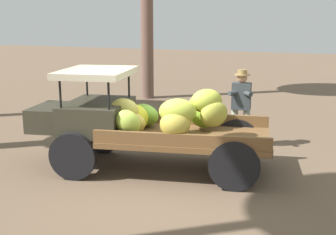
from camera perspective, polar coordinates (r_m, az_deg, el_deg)
The scene contains 3 objects.
ground_plane at distance 8.14m, azimuth -1.68°, elevation -7.19°, with size 60.00×60.00×0.00m, color brown.
truck at distance 8.10m, azimuth -3.78°, elevation -0.53°, with size 4.64×2.46×1.87m.
farmer at distance 9.59m, azimuth 9.53°, elevation 1.80°, with size 0.52×0.47×1.72m.
Camera 1 is at (-3.07, 7.00, 2.79)m, focal length 46.64 mm.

